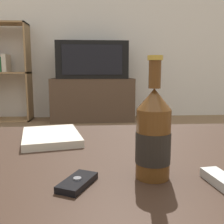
# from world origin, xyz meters

# --- Properties ---
(back_wall) EXTENTS (8.00, 0.05, 2.60)m
(back_wall) POSITION_xyz_m (0.00, 3.02, 1.30)
(back_wall) COLOR silver
(back_wall) RESTS_ON ground_plane
(coffee_table) EXTENTS (1.38, 0.87, 0.42)m
(coffee_table) POSITION_xyz_m (0.00, 0.00, 0.37)
(coffee_table) COLOR #332116
(coffee_table) RESTS_ON ground_plane
(tv_stand) EXTENTS (1.05, 0.43, 0.55)m
(tv_stand) POSITION_xyz_m (-0.04, 2.73, 0.27)
(tv_stand) COLOR #4C3828
(tv_stand) RESTS_ON ground_plane
(television) EXTENTS (0.88, 0.45, 0.45)m
(television) POSITION_xyz_m (-0.04, 2.73, 0.77)
(television) COLOR black
(television) RESTS_ON tv_stand
(bookshelf) EXTENTS (0.51, 0.30, 1.24)m
(bookshelf) POSITION_xyz_m (-1.13, 2.81, 0.65)
(bookshelf) COLOR #99754C
(bookshelf) RESTS_ON ground_plane
(beer_bottle) EXTENTS (0.08, 0.08, 0.27)m
(beer_bottle) POSITION_xyz_m (0.09, -0.12, 0.51)
(beer_bottle) COLOR #563314
(beer_bottle) RESTS_ON coffee_table
(cell_phone) EXTENTS (0.09, 0.11, 0.02)m
(cell_phone) POSITION_xyz_m (-0.07, -0.15, 0.43)
(cell_phone) COLOR black
(cell_phone) RESTS_ON coffee_table
(table_book) EXTENTS (0.23, 0.29, 0.02)m
(table_book) POSITION_xyz_m (-0.18, 0.21, 0.43)
(table_book) COLOR beige
(table_book) RESTS_ON coffee_table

